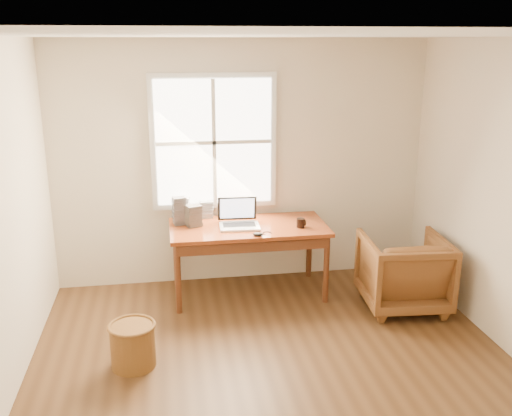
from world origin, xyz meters
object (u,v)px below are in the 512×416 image
(armchair, at_px, (403,272))
(coffee_mug, at_px, (301,223))
(desk, at_px, (248,227))
(cd_stack_a, at_px, (183,209))
(wicker_stool, at_px, (133,346))
(laptop, at_px, (239,214))

(armchair, xyz_separation_m, coffee_mug, (-0.96, 0.41, 0.43))
(desk, bearing_deg, armchair, -20.73)
(desk, height_order, coffee_mug, coffee_mug)
(armchair, relative_size, cd_stack_a, 3.28)
(desk, relative_size, wicker_stool, 4.43)
(laptop, relative_size, cd_stack_a, 1.62)
(desk, height_order, wicker_stool, desk)
(armchair, bearing_deg, cd_stack_a, -17.43)
(desk, height_order, laptop, laptop)
(armchair, xyz_separation_m, cd_stack_a, (-2.11, 0.85, 0.50))
(wicker_stool, distance_m, laptop, 1.73)
(wicker_stool, relative_size, coffee_mug, 3.87)
(desk, xyz_separation_m, cd_stack_a, (-0.64, 0.29, 0.14))
(armchair, distance_m, wicker_stool, 2.71)
(cd_stack_a, bearing_deg, laptop, -32.10)
(laptop, relative_size, coffee_mug, 4.31)
(laptop, xyz_separation_m, coffee_mug, (0.61, -0.09, -0.10))
(cd_stack_a, bearing_deg, wicker_stool, -108.01)
(armchair, relative_size, laptop, 2.02)
(desk, xyz_separation_m, armchair, (1.47, -0.56, -0.36))
(cd_stack_a, bearing_deg, coffee_mug, -20.49)
(armchair, bearing_deg, wicker_stool, 19.08)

